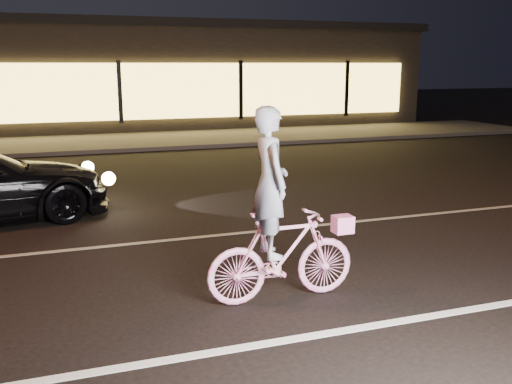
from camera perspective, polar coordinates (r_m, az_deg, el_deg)
name	(u,v)px	position (r m, az deg, el deg)	size (l,w,h in m)	color
ground	(257,282)	(6.95, 0.13, -8.98)	(90.00, 90.00, 0.00)	black
lane_stripe_near	(309,336)	(5.68, 5.28, -14.19)	(60.00, 0.12, 0.01)	silver
lane_stripe_far	(214,236)	(8.76, -4.19, -4.36)	(60.00, 0.10, 0.01)	gray
sidewalk	(128,142)	(19.38, -12.67, 4.95)	(30.00, 4.00, 0.12)	#383533
storefront	(109,74)	(25.16, -14.53, 11.34)	(25.40, 8.42, 4.20)	black
cyclist	(279,234)	(6.20, 2.30, -4.21)	(1.71, 0.59, 2.15)	#F22D8B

